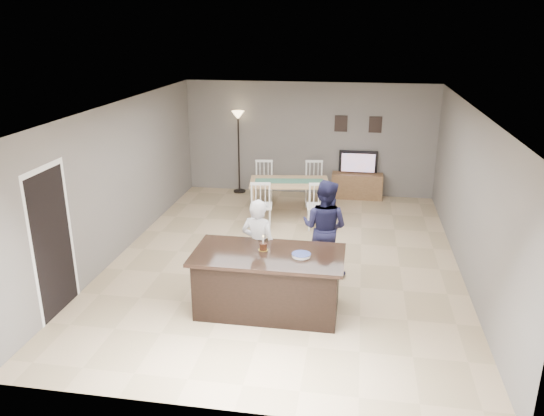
% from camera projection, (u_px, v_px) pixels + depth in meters
% --- Properties ---
extents(floor, '(8.00, 8.00, 0.00)m').
position_uv_depth(floor, '(285.00, 259.00, 9.47)').
color(floor, tan).
rests_on(floor, ground).
extents(room_shell, '(8.00, 8.00, 8.00)m').
position_uv_depth(room_shell, '(286.00, 168.00, 8.92)').
color(room_shell, slate).
rests_on(room_shell, floor).
extents(kitchen_island, '(2.15, 1.10, 0.90)m').
position_uv_depth(kitchen_island, '(268.00, 282.00, 7.64)').
color(kitchen_island, black).
rests_on(kitchen_island, floor).
extents(tv_console, '(1.20, 0.40, 0.60)m').
position_uv_depth(tv_console, '(357.00, 186.00, 12.70)').
color(tv_console, brown).
rests_on(tv_console, floor).
extents(television, '(0.91, 0.12, 0.53)m').
position_uv_depth(television, '(358.00, 162.00, 12.58)').
color(television, black).
rests_on(television, tv_console).
extents(tv_screen_glow, '(0.78, 0.00, 0.78)m').
position_uv_depth(tv_screen_glow, '(358.00, 163.00, 12.50)').
color(tv_screen_glow, '#CF5917').
rests_on(tv_screen_glow, tv_console).
extents(picture_frames, '(1.10, 0.02, 0.38)m').
position_uv_depth(picture_frames, '(358.00, 124.00, 12.42)').
color(picture_frames, black).
rests_on(picture_frames, room_shell).
extents(doorway, '(0.00, 2.10, 2.65)m').
position_uv_depth(doorway, '(51.00, 230.00, 7.37)').
color(doorway, black).
rests_on(doorway, floor).
extents(woman, '(0.62, 0.48, 1.51)m').
position_uv_depth(woman, '(259.00, 246.00, 8.09)').
color(woman, silver).
rests_on(woman, floor).
extents(man, '(0.95, 0.84, 1.63)m').
position_uv_depth(man, '(325.00, 228.00, 8.67)').
color(man, '#181835').
rests_on(man, floor).
extents(birthday_cake, '(0.15, 0.15, 0.23)m').
position_uv_depth(birthday_cake, '(263.00, 247.00, 7.59)').
color(birthday_cake, gold).
rests_on(birthday_cake, kitchen_island).
extents(plate_stack, '(0.27, 0.27, 0.04)m').
position_uv_depth(plate_stack, '(301.00, 255.00, 7.39)').
color(plate_stack, white).
rests_on(plate_stack, kitchen_island).
extents(dining_table, '(1.84, 2.09, 1.02)m').
position_uv_depth(dining_table, '(289.00, 187.00, 11.39)').
color(dining_table, tan).
rests_on(dining_table, floor).
extents(floor_lamp, '(0.30, 0.30, 2.01)m').
position_uv_depth(floor_lamp, '(238.00, 130.00, 12.75)').
color(floor_lamp, black).
rests_on(floor_lamp, floor).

